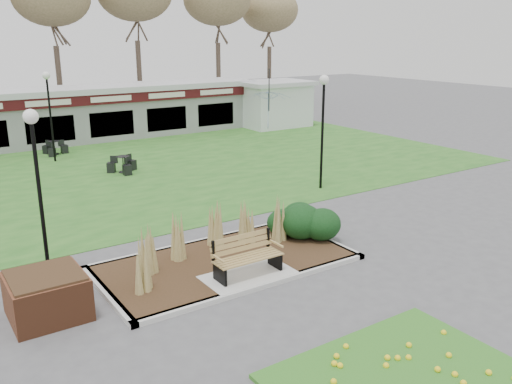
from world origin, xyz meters
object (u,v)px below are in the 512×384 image
bistro_set_a (123,167)px  lamp_post_far_right (323,107)px  patio_umbrella (269,110)px  lamp_post_mid_left (36,158)px  bistro_set_d (54,150)px  brick_planter (47,295)px  service_hut (274,103)px  food_pavilion (43,117)px  lamp_post_mid_right (48,97)px  park_bench (246,255)px

bistro_set_a → lamp_post_far_right: bearing=-50.4°
lamp_post_far_right → patio_umbrella: 9.21m
lamp_post_mid_left → bistro_set_d: size_ratio=3.28×
brick_planter → service_hut: size_ratio=0.34×
service_hut → bistro_set_d: size_ratio=3.55×
food_pavilion → lamp_post_mid_right: bearing=-97.9°
park_bench → patio_umbrella: size_ratio=0.60×
lamp_post_far_right → brick_planter: bearing=-158.7°
service_hut → lamp_post_far_right: bearing=-118.5°
park_bench → bistro_set_a: (1.24, 11.50, -0.34)m
bistro_set_a → patio_umbrella: patio_umbrella is taller
park_bench → bistro_set_a: bearing=83.8°
service_hut → patio_umbrella: bearing=-128.3°
lamp_post_far_right → bistro_set_d: 13.88m
lamp_post_mid_left → lamp_post_mid_right: 13.09m
service_hut → patio_umbrella: size_ratio=1.55×
bistro_set_d → patio_umbrella: size_ratio=0.44×
park_bench → service_hut: size_ratio=0.39×
lamp_post_far_right → bistro_set_a: (-5.35, 6.47, -2.84)m
brick_planter → lamp_post_mid_right: 15.20m
food_pavilion → service_hut: (13.50, -1.96, -0.03)m
lamp_post_far_right → patio_umbrella: (3.50, 8.42, -1.31)m
brick_planter → food_pavilion: food_pavilion is taller
park_bench → service_hut: 22.32m
park_bench → patio_umbrella: patio_umbrella is taller
park_bench → bistro_set_a: size_ratio=1.29×
service_hut → food_pavilion: bearing=171.7°
park_bench → bistro_set_a: 11.57m
park_bench → lamp_post_mid_left: bearing=146.6°
bistro_set_a → service_hut: bearing=27.0°
park_bench → service_hut: bearing=52.7°
bistro_set_d → lamp_post_mid_right: bearing=-103.4°
food_pavilion → patio_umbrella: (10.10, -6.27, 0.30)m
lamp_post_far_right → lamp_post_mid_left: bearing=-167.0°
bistro_set_a → patio_umbrella: bearing=12.4°
lamp_post_mid_left → patio_umbrella: (14.04, 10.84, -1.19)m
park_bench → patio_umbrella: bearing=53.1°
brick_planter → patio_umbrella: 19.31m
lamp_post_far_right → service_hut: bearing=61.5°
bistro_set_a → park_bench: bearing=-96.2°
park_bench → brick_planter: (-4.40, 0.75, -0.11)m
food_pavilion → brick_planter: bearing=-103.1°
service_hut → bistro_set_a: bearing=-153.0°
lamp_post_mid_right → lamp_post_far_right: (7.21, -10.24, 0.14)m
service_hut → patio_umbrella: service_hut is taller
park_bench → lamp_post_mid_left: size_ratio=0.42×
food_pavilion → lamp_post_mid_right: (-0.62, -4.45, 1.48)m
food_pavilion → bistro_set_a: food_pavilion is taller
park_bench → service_hut: service_hut is taller
brick_planter → food_pavilion: 19.49m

